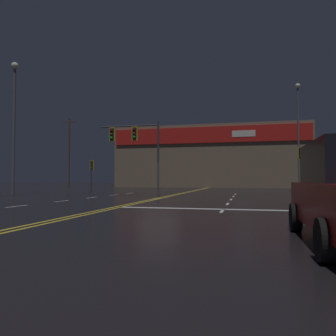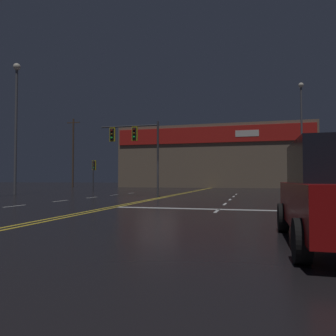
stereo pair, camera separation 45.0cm
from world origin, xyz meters
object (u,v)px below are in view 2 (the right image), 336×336
Objects in this scene: traffic_signal_median at (134,140)px; traffic_signal_corner_northwest at (94,169)px; streetlight_near_right at (302,123)px; streetlight_median_approach at (16,112)px; traffic_signal_corner_northeast at (303,159)px.

traffic_signal_corner_northwest is (-7.56, 8.74, -1.63)m from traffic_signal_median.
streetlight_near_right is 1.14× the size of streetlight_median_approach.
traffic_signal_corner_northeast is 0.38× the size of streetlight_median_approach.
traffic_signal_corner_northeast is at bearing -1.75° from traffic_signal_corner_northwest.
traffic_signal_corner_northeast is at bearing -97.42° from streetlight_near_right.
traffic_signal_corner_northeast is 23.71m from streetlight_median_approach.
streetlight_median_approach reaches higher than traffic_signal_median.
streetlight_median_approach is (-22.17, -7.55, 3.68)m from traffic_signal_corner_northeast.
streetlight_near_right is (20.78, 8.47, 5.09)m from traffic_signal_corner_northwest.
streetlight_median_approach reaches higher than traffic_signal_corner_northeast.
traffic_signal_corner_northwest is 9.56m from streetlight_median_approach.
traffic_signal_median is 1.65× the size of traffic_signal_corner_northwest.
streetlight_median_approach is (-2.57, -8.15, 4.28)m from traffic_signal_corner_northwest.
traffic_signal_corner_northeast reaches higher than traffic_signal_corner_northwest.
traffic_signal_corner_northwest is 0.30× the size of streetlight_median_approach.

